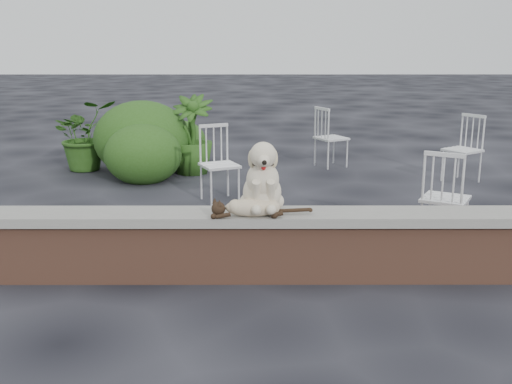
{
  "coord_description": "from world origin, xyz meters",
  "views": [
    {
      "loc": [
        -0.7,
        -4.75,
        1.96
      ],
      "look_at": [
        -0.69,
        0.2,
        0.7
      ],
      "focal_mm": 42.19,
      "sensor_mm": 36.0,
      "label": 1
    }
  ],
  "objects_px": {
    "cat": "(252,206)",
    "chair_a": "(220,164)",
    "potted_plant_a": "(85,135)",
    "potted_plant_b": "(191,135)",
    "dog": "(262,175)",
    "chair_e": "(331,137)",
    "chair_c": "(446,197)",
    "chair_d": "(463,149)"
  },
  "relations": [
    {
      "from": "cat",
      "to": "chair_d",
      "type": "distance_m",
      "value": 4.69
    },
    {
      "from": "cat",
      "to": "potted_plant_a",
      "type": "height_order",
      "value": "potted_plant_a"
    },
    {
      "from": "cat",
      "to": "chair_e",
      "type": "relative_size",
      "value": 1.03
    },
    {
      "from": "chair_c",
      "to": "potted_plant_a",
      "type": "bearing_deg",
      "value": -8.89
    },
    {
      "from": "chair_c",
      "to": "potted_plant_a",
      "type": "xyz_separation_m",
      "value": [
        -4.46,
        3.46,
        0.07
      ]
    },
    {
      "from": "chair_a",
      "to": "chair_e",
      "type": "bearing_deg",
      "value": 27.68
    },
    {
      "from": "dog",
      "to": "potted_plant_a",
      "type": "xyz_separation_m",
      "value": [
        -2.66,
        4.33,
        -0.35
      ]
    },
    {
      "from": "chair_c",
      "to": "potted_plant_a",
      "type": "height_order",
      "value": "potted_plant_a"
    },
    {
      "from": "chair_d",
      "to": "potted_plant_b",
      "type": "relative_size",
      "value": 0.8
    },
    {
      "from": "potted_plant_a",
      "to": "chair_e",
      "type": "bearing_deg",
      "value": 3.39
    },
    {
      "from": "chair_e",
      "to": "potted_plant_a",
      "type": "relative_size",
      "value": 0.88
    },
    {
      "from": "dog",
      "to": "cat",
      "type": "relative_size",
      "value": 0.63
    },
    {
      "from": "dog",
      "to": "potted_plant_b",
      "type": "bearing_deg",
      "value": 101.23
    },
    {
      "from": "dog",
      "to": "chair_c",
      "type": "bearing_deg",
      "value": 23.26
    },
    {
      "from": "dog",
      "to": "chair_c",
      "type": "distance_m",
      "value": 2.04
    },
    {
      "from": "potted_plant_b",
      "to": "chair_d",
      "type": "bearing_deg",
      "value": -8.33
    },
    {
      "from": "potted_plant_a",
      "to": "cat",
      "type": "bearing_deg",
      "value": -60.11
    },
    {
      "from": "potted_plant_b",
      "to": "potted_plant_a",
      "type": "bearing_deg",
      "value": 170.96
    },
    {
      "from": "potted_plant_a",
      "to": "potted_plant_b",
      "type": "distance_m",
      "value": 1.67
    },
    {
      "from": "chair_d",
      "to": "potted_plant_a",
      "type": "bearing_deg",
      "value": -133.24
    },
    {
      "from": "dog",
      "to": "chair_d",
      "type": "distance_m",
      "value": 4.54
    },
    {
      "from": "chair_e",
      "to": "chair_d",
      "type": "bearing_deg",
      "value": -149.99
    },
    {
      "from": "chair_a",
      "to": "chair_c",
      "type": "distance_m",
      "value": 2.79
    },
    {
      "from": "chair_e",
      "to": "potted_plant_a",
      "type": "height_order",
      "value": "potted_plant_a"
    },
    {
      "from": "cat",
      "to": "potted_plant_b",
      "type": "height_order",
      "value": "potted_plant_b"
    },
    {
      "from": "chair_d",
      "to": "potted_plant_a",
      "type": "distance_m",
      "value": 5.57
    },
    {
      "from": "chair_d",
      "to": "potted_plant_a",
      "type": "relative_size",
      "value": 0.88
    },
    {
      "from": "potted_plant_b",
      "to": "cat",
      "type": "bearing_deg",
      "value": -77.64
    },
    {
      "from": "chair_e",
      "to": "chair_c",
      "type": "height_order",
      "value": "same"
    },
    {
      "from": "chair_d",
      "to": "potted_plant_b",
      "type": "xyz_separation_m",
      "value": [
        -3.85,
        0.56,
        0.11
      ]
    },
    {
      "from": "cat",
      "to": "chair_a",
      "type": "bearing_deg",
      "value": 96.37
    },
    {
      "from": "chair_c",
      "to": "potted_plant_b",
      "type": "xyz_separation_m",
      "value": [
        -2.8,
        3.2,
        0.11
      ]
    },
    {
      "from": "dog",
      "to": "chair_e",
      "type": "relative_size",
      "value": 0.65
    },
    {
      "from": "dog",
      "to": "cat",
      "type": "xyz_separation_m",
      "value": [
        -0.08,
        -0.15,
        -0.22
      ]
    },
    {
      "from": "chair_a",
      "to": "dog",
      "type": "bearing_deg",
      "value": -102.93
    },
    {
      "from": "dog",
      "to": "chair_d",
      "type": "relative_size",
      "value": 0.65
    },
    {
      "from": "potted_plant_b",
      "to": "chair_a",
      "type": "bearing_deg",
      "value": -72.35
    },
    {
      "from": "dog",
      "to": "chair_e",
      "type": "distance_m",
      "value": 4.72
    },
    {
      "from": "chair_a",
      "to": "potted_plant_b",
      "type": "bearing_deg",
      "value": 83.37
    },
    {
      "from": "cat",
      "to": "potted_plant_a",
      "type": "distance_m",
      "value": 5.17
    },
    {
      "from": "chair_a",
      "to": "chair_c",
      "type": "height_order",
      "value": "same"
    },
    {
      "from": "chair_d",
      "to": "chair_c",
      "type": "distance_m",
      "value": 2.83
    }
  ]
}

